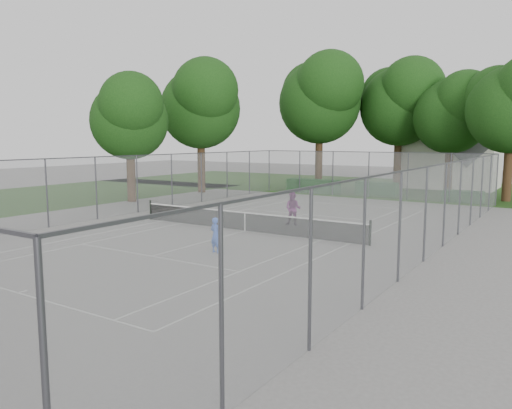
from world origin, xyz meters
The scene contains 16 objects.
ground centered at (0.00, 0.00, 0.00)m, with size 120.00×120.00×0.00m, color slate.
grass_far centered at (0.00, 26.00, 0.00)m, with size 60.00×20.00×0.00m, color #1E3F12.
court_markings centered at (0.00, 0.00, 0.01)m, with size 11.03×23.83×0.01m.
tennis_net centered at (0.00, 0.00, 0.51)m, with size 12.87×0.10×1.10m.
perimeter_fence centered at (0.00, 0.00, 1.81)m, with size 18.08×34.08×3.52m.
tree_far_left centered at (-6.34, 21.45, 8.33)m, with size 8.43×7.70×12.12m.
tree_far_midleft centered at (-0.20, 25.00, 7.93)m, with size 8.03×7.33×11.54m.
tree_far_midright centered at (4.69, 22.93, 6.76)m, with size 6.85×6.25×9.84m.
tree_side_back centered at (-13.14, 12.86, 7.55)m, with size 7.64×6.97×10.98m.
tree_side_front centered at (-13.34, 5.13, 6.22)m, with size 6.30×5.75×9.06m.
hedge_left centered at (-5.13, 17.84, 0.56)m, with size 4.46×1.34×1.12m, color #17481A.
hedge_mid centered at (0.02, 18.87, 0.52)m, with size 3.34×0.95×1.05m, color #17481A.
hedge_right centered at (6.77, 17.75, 0.41)m, with size 2.74×1.01×0.82m, color #17481A.
house centered at (3.54, 28.66, 4.05)m, with size 8.08×6.26×10.06m.
girl_player centered at (1.67, -4.52, 0.71)m, with size 0.52×0.34×1.42m, color blue.
woman_player centered at (1.20, 2.70, 0.87)m, with size 0.85×0.66×1.74m, color #65215D.
Camera 1 is at (13.57, -19.96, 4.48)m, focal length 35.00 mm.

